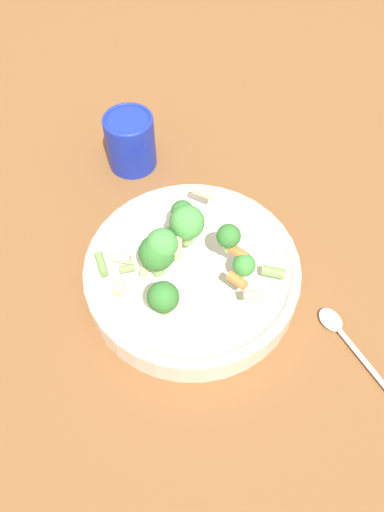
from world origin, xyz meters
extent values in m
plane|color=brown|center=(0.00, 0.00, 0.00)|extent=(3.00, 3.00, 0.00)
cylinder|color=beige|center=(0.00, 0.00, 0.02)|extent=(0.28, 0.28, 0.04)
torus|color=beige|center=(0.00, 0.00, 0.04)|extent=(0.28, 0.28, 0.01)
cylinder|color=#8CB766|center=(-0.02, -0.04, 0.06)|extent=(0.02, 0.02, 0.02)
sphere|color=#33722D|center=(-0.02, -0.04, 0.09)|extent=(0.04, 0.04, 0.04)
cylinder|color=#8CB766|center=(-0.02, 0.02, 0.07)|extent=(0.02, 0.02, 0.02)
sphere|color=#479342|center=(-0.02, 0.02, 0.10)|extent=(0.04, 0.04, 0.04)
cylinder|color=#8CB766|center=(-0.02, -0.03, 0.08)|extent=(0.01, 0.01, 0.02)
sphere|color=#479342|center=(-0.02, -0.03, 0.10)|extent=(0.04, 0.04, 0.04)
cylinder|color=#8CB766|center=(-0.04, 0.03, 0.07)|extent=(0.01, 0.01, 0.01)
sphere|color=#33722D|center=(-0.04, 0.03, 0.09)|extent=(0.03, 0.03, 0.03)
cylinder|color=#8CB766|center=(0.03, -0.08, 0.09)|extent=(0.01, 0.01, 0.02)
sphere|color=#33722D|center=(0.03, -0.08, 0.11)|extent=(0.04, 0.04, 0.04)
cylinder|color=#8CB766|center=(0.06, 0.02, 0.06)|extent=(0.01, 0.01, 0.01)
sphere|color=#3D8438|center=(0.06, 0.02, 0.07)|extent=(0.03, 0.03, 0.03)
cylinder|color=#8CB766|center=(0.03, 0.03, 0.09)|extent=(0.01, 0.01, 0.01)
sphere|color=#33722D|center=(0.03, 0.03, 0.11)|extent=(0.03, 0.03, 0.03)
cylinder|color=beige|center=(-0.03, -0.09, 0.08)|extent=(0.02, 0.02, 0.01)
cylinder|color=#729E4C|center=(-0.06, -0.09, 0.09)|extent=(0.03, 0.02, 0.01)
cylinder|color=#729E4C|center=(0.09, 0.05, 0.06)|extent=(0.03, 0.02, 0.01)
cylinder|color=orange|center=(0.05, 0.03, 0.08)|extent=(0.03, 0.01, 0.01)
cylinder|color=beige|center=(0.10, 0.00, 0.07)|extent=(0.03, 0.03, 0.01)
cylinder|color=#729E4C|center=(-0.04, 0.01, 0.06)|extent=(0.03, 0.03, 0.01)
cylinder|color=beige|center=(-0.05, 0.08, 0.08)|extent=(0.03, 0.02, 0.01)
cylinder|color=beige|center=(-0.04, -0.05, 0.06)|extent=(0.02, 0.02, 0.01)
cylinder|color=beige|center=(-0.07, -0.06, 0.06)|extent=(0.02, 0.02, 0.01)
cylinder|color=beige|center=(-0.01, -0.02, 0.09)|extent=(0.03, 0.03, 0.01)
cylinder|color=orange|center=(0.07, 0.00, 0.08)|extent=(0.02, 0.01, 0.01)
cylinder|color=#729E4C|center=(-0.05, -0.07, 0.07)|extent=(0.02, 0.02, 0.01)
cylinder|color=#192DAD|center=(-0.22, 0.12, 0.04)|extent=(0.08, 0.08, 0.09)
torus|color=#192DAD|center=(-0.22, 0.12, 0.09)|extent=(0.08, 0.08, 0.01)
cylinder|color=silver|center=(0.25, 0.04, 0.01)|extent=(0.13, 0.05, 0.01)
ellipsoid|color=silver|center=(0.17, 0.07, 0.01)|extent=(0.04, 0.04, 0.01)
camera|label=1|loc=(0.23, -0.27, 0.58)|focal=35.00mm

